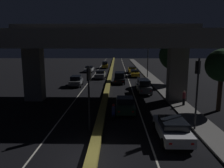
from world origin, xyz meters
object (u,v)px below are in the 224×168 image
(car_dark_green_second, at_px, (125,105))
(car_taxi_yellow_sixth, at_px, (132,70))
(car_black_fourth, at_px, (120,77))
(car_white_lead, at_px, (172,128))
(pedestrian_on_sidewalk, at_px, (184,98))
(motorcycle_blue_filtering_near, at_px, (113,112))
(traffic_light_left_of_median, at_px, (89,87))
(car_grey_third, at_px, (143,86))
(street_lamp, at_px, (147,53))
(car_silver_third_oncoming, at_px, (89,69))
(car_grey_second_oncoming, at_px, (100,75))
(car_taxi_yellow_fifth, at_px, (134,73))
(car_grey_lead_oncoming, at_px, (76,81))
(traffic_light_right_of_median, at_px, (197,82))
(car_taxi_yellow_fourth_oncoming, at_px, (105,65))

(car_dark_green_second, bearing_deg, car_taxi_yellow_sixth, -5.38)
(car_dark_green_second, bearing_deg, car_black_fourth, 0.98)
(car_white_lead, relative_size, pedestrian_on_sidewalk, 2.96)
(motorcycle_blue_filtering_near, bearing_deg, traffic_light_left_of_median, 145.37)
(car_black_fourth, bearing_deg, car_grey_third, -155.58)
(street_lamp, bearing_deg, car_silver_third_oncoming, 141.71)
(car_grey_second_oncoming, relative_size, car_silver_third_oncoming, 0.85)
(car_taxi_yellow_sixth, bearing_deg, motorcycle_blue_filtering_near, 174.50)
(car_grey_third, relative_size, motorcycle_blue_filtering_near, 2.71)
(car_taxi_yellow_fifth, bearing_deg, traffic_light_left_of_median, 166.95)
(pedestrian_on_sidewalk, bearing_deg, car_black_fourth, 114.78)
(car_black_fourth, distance_m, car_grey_lead_oncoming, 7.53)
(traffic_light_right_of_median, bearing_deg, motorcycle_blue_filtering_near, 158.01)
(car_taxi_yellow_fourth_oncoming, bearing_deg, car_silver_third_oncoming, -23.33)
(car_grey_third, distance_m, car_taxi_yellow_sixth, 22.45)
(car_black_fourth, bearing_deg, car_grey_lead_oncoming, 114.62)
(traffic_light_left_of_median, distance_m, car_taxi_yellow_sixth, 36.40)
(car_dark_green_second, height_order, car_black_fourth, car_black_fourth)
(traffic_light_right_of_median, relative_size, car_grey_second_oncoming, 1.37)
(car_grey_lead_oncoming, relative_size, pedestrian_on_sidewalk, 2.67)
(car_grey_lead_oncoming, bearing_deg, car_taxi_yellow_fourth_oncoming, 171.47)
(motorcycle_blue_filtering_near, xyz_separation_m, pedestrian_on_sidewalk, (7.42, 4.16, 0.34))
(car_white_lead, bearing_deg, pedestrian_on_sidewalk, -21.86)
(car_grey_third, bearing_deg, street_lamp, -10.53)
(car_taxi_yellow_sixth, relative_size, car_grey_second_oncoming, 1.11)
(car_taxi_yellow_sixth, bearing_deg, car_dark_green_second, 176.06)
(car_dark_green_second, distance_m, car_taxi_yellow_sixth, 31.57)
(car_black_fourth, relative_size, pedestrian_on_sidewalk, 2.78)
(car_grey_lead_oncoming, xyz_separation_m, car_silver_third_oncoming, (-0.29, 18.98, -0.13))
(car_white_lead, bearing_deg, car_grey_third, 0.52)
(traffic_light_left_of_median, xyz_separation_m, car_white_lead, (5.92, -1.63, -2.61))
(car_taxi_yellow_fourth_oncoming, xyz_separation_m, pedestrian_on_sidewalk, (10.49, -39.47, -0.08))
(car_taxi_yellow_fifth, height_order, car_grey_lead_oncoming, car_grey_lead_oncoming)
(car_grey_second_oncoming, bearing_deg, car_dark_green_second, 12.94)
(car_silver_third_oncoming, relative_size, car_taxi_yellow_fourth_oncoming, 0.99)
(car_grey_second_oncoming, bearing_deg, car_taxi_yellow_fifth, 115.69)
(traffic_light_right_of_median, bearing_deg, car_dark_green_second, 139.39)
(street_lamp, height_order, car_taxi_yellow_fourth_oncoming, street_lamp)
(car_white_lead, relative_size, car_grey_lead_oncoming, 1.11)
(traffic_light_left_of_median, height_order, car_grey_lead_oncoming, traffic_light_left_of_median)
(traffic_light_right_of_median, height_order, pedestrian_on_sidewalk, traffic_light_right_of_median)
(car_taxi_yellow_fourth_oncoming, bearing_deg, car_grey_third, 9.55)
(motorcycle_blue_filtering_near, bearing_deg, car_taxi_yellow_fourth_oncoming, 5.23)
(car_white_lead, relative_size, car_grey_third, 0.95)
(car_white_lead, distance_m, car_dark_green_second, 6.74)
(motorcycle_blue_filtering_near, distance_m, pedestrian_on_sidewalk, 8.52)
(car_taxi_yellow_fifth, bearing_deg, street_lamp, -134.14)
(traffic_light_left_of_median, bearing_deg, car_grey_third, 66.72)
(car_white_lead, relative_size, car_silver_third_oncoming, 0.98)
(car_grey_lead_oncoming, distance_m, car_grey_second_oncoming, 8.71)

